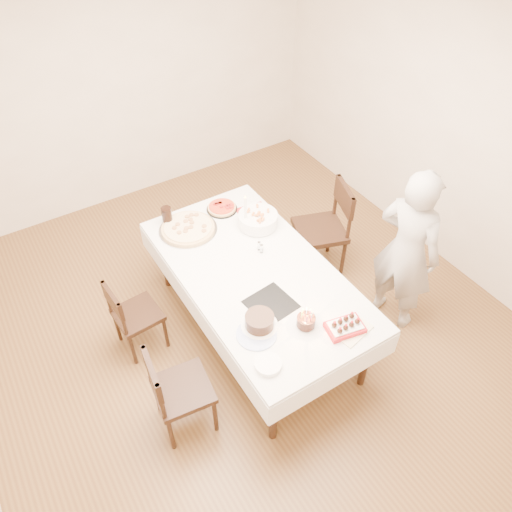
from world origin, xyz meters
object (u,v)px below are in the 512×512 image
dining_table (256,302)px  chair_left_savory (137,315)px  pizza_pepperoni (222,208)px  taper_candle (245,212)px  pizza_white (188,228)px  layer_cake (260,321)px  strawberry_box (345,327)px  person (407,251)px  cola_glass (167,216)px  chair_left_dessert (183,389)px  pasta_bowl (258,219)px  chair_right_savory (320,230)px  birthday_cake (306,318)px

dining_table → chair_left_savory: size_ratio=2.76×
pizza_pepperoni → taper_candle: bearing=-82.4°
dining_table → pizza_white: (-0.24, 0.76, 0.40)m
pizza_white → layer_cake: bearing=-91.8°
chair_left_savory → strawberry_box: strawberry_box is taller
chair_left_savory → person: bearing=152.5°
cola_glass → pizza_white: bearing=-59.1°
chair_left_dessert → layer_cake: 0.75m
pasta_bowl → strawberry_box: (-0.10, -1.33, -0.03)m
dining_table → cola_glass: bearing=110.2°
chair_right_savory → cola_glass: chair_right_savory is taller
layer_cake → pizza_white: bearing=88.2°
chair_right_savory → chair_left_savory: (-1.88, 0.04, -0.10)m
cola_glass → strawberry_box: (0.58, -1.79, -0.05)m
pizza_pepperoni → birthday_cake: size_ratio=2.00×
chair_left_savory → cola_glass: size_ratio=4.54×
taper_candle → cola_glass: size_ratio=2.15×
taper_candle → cola_glass: (-0.56, 0.44, -0.10)m
chair_left_savory → pizza_white: 0.87m
person → chair_right_savory: bearing=0.0°
birthday_cake → person: bearing=7.8°
dining_table → chair_left_savory: 1.01m
chair_left_savory → layer_cake: layer_cake is taller
dining_table → person: (1.17, -0.51, 0.42)m
chair_right_savory → taper_candle: bearing=-171.7°
layer_cake → chair_left_dessert: bearing=178.6°
layer_cake → strawberry_box: (0.51, -0.36, -0.02)m
chair_right_savory → layer_cake: bearing=-126.4°
strawberry_box → chair_left_savory: bearing=132.9°
chair_right_savory → cola_glass: size_ratio=5.75×
pasta_bowl → strawberry_box: size_ratio=1.31×
pizza_pepperoni → person: bearing=-53.5°
chair_left_dessert → pizza_pepperoni: (1.09, 1.33, 0.34)m
dining_table → chair_right_savory: chair_right_savory is taller
pasta_bowl → pizza_pepperoni: bearing=114.2°
chair_left_dessert → pizza_pepperoni: 1.75m
dining_table → taper_candle: size_ratio=5.81×
chair_left_dessert → strawberry_box: size_ratio=3.22×
chair_right_savory → person: (0.21, -0.87, 0.31)m
chair_left_savory → pasta_bowl: 1.33m
dining_table → cola_glass: (-0.35, 0.94, 0.46)m
chair_left_savory → chair_left_dessert: 0.87m
chair_left_savory → birthday_cake: (0.94, -1.06, 0.45)m
pizza_pepperoni → cola_glass: cola_glass is taller
pizza_white → birthday_cake: size_ratio=3.64×
cola_glass → strawberry_box: cola_glass is taller
person → pasta_bowl: 1.30m
chair_right_savory → birthday_cake: chair_right_savory is taller
cola_glass → strawberry_box: 1.88m
chair_left_dessert → pasta_bowl: size_ratio=2.46×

